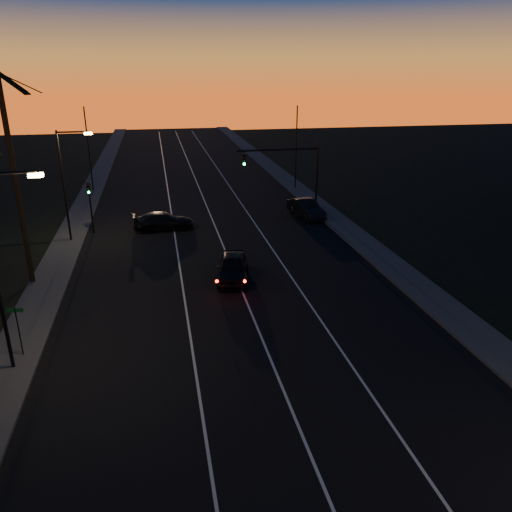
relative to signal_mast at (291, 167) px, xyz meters
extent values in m
cube|color=black|center=(-7.14, -9.99, -4.78)|extent=(20.00, 170.00, 0.01)
cube|color=#353633|center=(-18.34, -9.99, -4.70)|extent=(2.40, 170.00, 0.16)
cube|color=#353633|center=(4.06, -9.99, -4.70)|extent=(2.40, 170.00, 0.16)
cube|color=silver|center=(-10.14, -9.99, -4.76)|extent=(0.12, 160.00, 0.01)
cube|color=silver|center=(-6.64, -9.99, -4.76)|extent=(0.12, 160.00, 0.01)
cube|color=silver|center=(-3.14, -9.99, -4.76)|extent=(0.12, 160.00, 0.01)
cylinder|color=black|center=(-19.34, -9.99, 1.47)|extent=(0.32, 0.32, 12.50)
cube|color=black|center=(-18.31, -9.73, 7.15)|extent=(2.18, 0.92, 1.18)
cube|color=black|center=(-18.90, -9.03, 7.15)|extent=(1.25, 2.12, 1.18)
cube|color=black|center=(-18.49, -10.63, 7.15)|extent=(1.95, 1.61, 1.18)
cylinder|color=black|center=(-17.04, -19.99, 4.07)|extent=(2.20, 0.12, 0.12)
cube|color=#FFD366|center=(-15.94, -19.99, 3.94)|extent=(0.55, 0.26, 0.16)
cylinder|color=black|center=(-18.14, -1.99, -0.53)|extent=(0.16, 0.16, 8.50)
cylinder|color=black|center=(-17.04, -1.99, 3.57)|extent=(2.20, 0.12, 0.12)
cube|color=#FFD366|center=(-15.94, -1.99, 3.44)|extent=(0.55, 0.26, 0.16)
cylinder|color=black|center=(-17.94, -18.99, -3.48)|extent=(0.06, 0.06, 2.60)
cube|color=#0C4D19|center=(-17.94, -18.99, -2.33)|extent=(0.70, 0.03, 0.20)
cylinder|color=black|center=(2.36, 0.01, -1.28)|extent=(0.20, 0.20, 7.00)
cylinder|color=black|center=(-1.14, 0.01, 1.52)|extent=(7.00, 0.16, 0.16)
cube|color=black|center=(-4.04, 0.01, 0.77)|extent=(0.32, 0.28, 1.00)
sphere|color=black|center=(-4.04, -0.16, 1.09)|extent=(0.20, 0.20, 0.20)
sphere|color=black|center=(-4.04, -0.16, 0.77)|extent=(0.20, 0.20, 0.20)
sphere|color=#14FF59|center=(-4.04, -0.16, 0.45)|extent=(0.20, 0.20, 0.20)
cylinder|color=black|center=(-16.64, 0.01, -2.68)|extent=(0.14, 0.14, 4.20)
cube|color=black|center=(-16.64, 0.01, -1.08)|extent=(0.28, 0.25, 0.90)
sphere|color=black|center=(-16.64, -0.14, -0.80)|extent=(0.18, 0.18, 0.18)
sphere|color=black|center=(-16.64, -0.14, -1.08)|extent=(0.18, 0.18, 0.18)
sphere|color=#14FF59|center=(-16.64, -0.14, -1.36)|extent=(0.18, 0.18, 0.18)
cylinder|color=black|center=(-18.14, 15.01, -0.28)|extent=(0.14, 0.14, 9.00)
cylinder|color=black|center=(3.86, 12.01, -0.28)|extent=(0.14, 0.14, 9.00)
imported|color=black|center=(-6.88, -11.78, -3.96)|extent=(2.80, 5.04, 1.62)
sphere|color=#FF0F05|center=(-8.23, -14.41, -3.70)|extent=(0.18, 0.18, 0.18)
sphere|color=#FF0F05|center=(-6.64, -14.72, -3.70)|extent=(0.18, 0.18, 0.18)
imported|color=black|center=(1.81, 0.99, -3.97)|extent=(2.54, 5.09, 1.60)
imported|color=black|center=(-10.96, -0.26, -4.04)|extent=(5.11, 2.24, 1.46)
camera|label=1|loc=(-11.23, -40.92, 7.91)|focal=35.00mm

